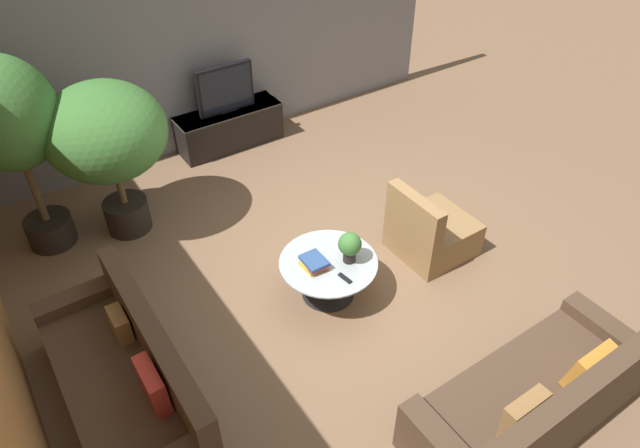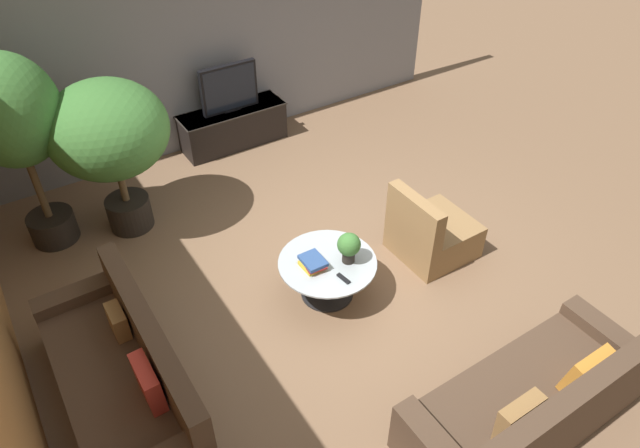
% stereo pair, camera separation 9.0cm
% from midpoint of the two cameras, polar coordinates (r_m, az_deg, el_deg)
% --- Properties ---
extents(ground_plane, '(24.00, 24.00, 0.00)m').
position_cam_midpoint_polar(ground_plane, '(6.25, 1.91, -4.13)').
color(ground_plane, brown).
extents(back_wall_stone, '(7.40, 0.12, 3.00)m').
position_cam_midpoint_polar(back_wall_stone, '(7.93, -12.37, 17.78)').
color(back_wall_stone, slate).
rests_on(back_wall_stone, ground).
extents(media_console, '(1.50, 0.50, 0.55)m').
position_cam_midpoint_polar(media_console, '(8.22, -9.35, 9.53)').
color(media_console, black).
rests_on(media_console, ground).
extents(television, '(0.80, 0.13, 0.65)m').
position_cam_midpoint_polar(television, '(7.95, -9.78, 13.16)').
color(television, black).
rests_on(television, media_console).
extents(coffee_table, '(0.98, 0.98, 0.45)m').
position_cam_midpoint_polar(coffee_table, '(5.73, 0.38, -4.76)').
color(coffee_table, black).
rests_on(coffee_table, ground).
extents(couch_by_wall, '(0.84, 2.16, 0.84)m').
position_cam_midpoint_polar(couch_by_wall, '(5.17, -19.22, -14.74)').
color(couch_by_wall, '#4C3828').
rests_on(couch_by_wall, ground).
extents(couch_near_entry, '(2.13, 0.84, 0.84)m').
position_cam_midpoint_polar(couch_near_entry, '(5.09, 20.16, -16.30)').
color(couch_near_entry, '#4C3828').
rests_on(couch_near_entry, ground).
extents(armchair_wicker, '(0.80, 0.76, 0.86)m').
position_cam_midpoint_polar(armchair_wicker, '(6.35, 10.55, -0.82)').
color(armchair_wicker, olive).
rests_on(armchair_wicker, ground).
extents(potted_palm_tall, '(1.00, 1.00, 2.22)m').
position_cam_midpoint_polar(potted_palm_tall, '(6.44, -29.01, 8.78)').
color(potted_palm_tall, black).
rests_on(potted_palm_tall, ground).
extents(potted_palm_corner, '(1.28, 1.28, 1.81)m').
position_cam_midpoint_polar(potted_palm_corner, '(6.44, -20.96, 8.18)').
color(potted_palm_corner, black).
rests_on(potted_palm_corner, ground).
extents(potted_plant_tabletop, '(0.23, 0.23, 0.33)m').
position_cam_midpoint_polar(potted_plant_tabletop, '(5.52, 2.53, -2.18)').
color(potted_plant_tabletop, black).
rests_on(potted_plant_tabletop, coffee_table).
extents(book_stack, '(0.22, 0.28, 0.10)m').
position_cam_midpoint_polar(book_stack, '(5.55, -1.08, -3.90)').
color(book_stack, gold).
rests_on(book_stack, coffee_table).
extents(remote_black, '(0.06, 0.16, 0.02)m').
position_cam_midpoint_polar(remote_black, '(5.46, 2.04, -5.44)').
color(remote_black, black).
rests_on(remote_black, coffee_table).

